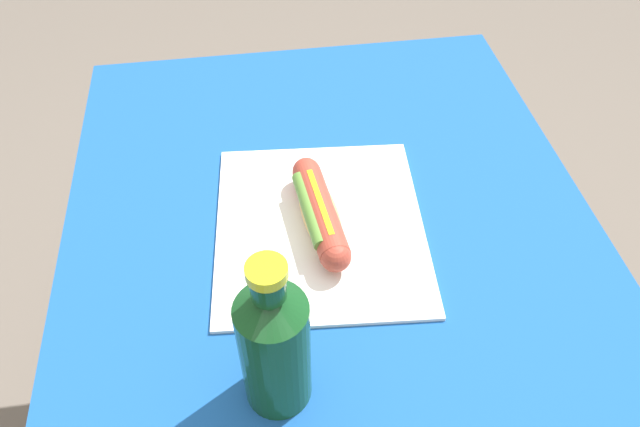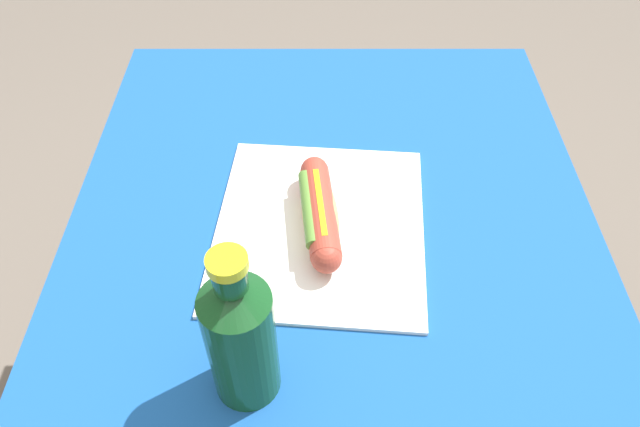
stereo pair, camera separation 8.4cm
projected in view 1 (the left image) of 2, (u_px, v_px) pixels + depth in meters
The scene contains 4 objects.
dining_table at pixel (335, 313), 0.96m from camera, with size 1.02×0.77×0.77m.
paper_wrapper at pixel (320, 226), 0.86m from camera, with size 0.33×0.29×0.01m, color white.
hot_dog at pixel (319, 212), 0.84m from camera, with size 0.21×0.07×0.05m.
soda_bottle at pixel (274, 344), 0.62m from camera, with size 0.08×0.08×0.23m.
Camera 1 is at (-0.52, 0.10, 1.41)m, focal length 33.81 mm.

